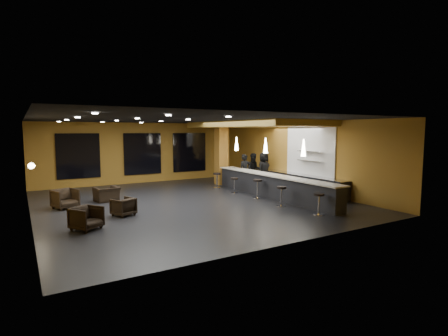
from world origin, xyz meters
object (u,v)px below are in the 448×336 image
staff_c (264,169)px  bar_stool_4 (217,178)px  pendant_1 (266,146)px  armchair_a (86,218)px  staff_a (245,171)px  staff_b (254,170)px  bar_stool_3 (234,183)px  armchair_b (123,207)px  armchair_d (107,194)px  armchair_c (65,199)px  pendant_2 (237,144)px  bar_stool_1 (281,194)px  bar_stool_0 (319,201)px  column (221,154)px  bar_counter (272,186)px  prep_counter (297,183)px  bar_stool_2 (258,186)px  pendant_0 (303,148)px

staff_c → bar_stool_4: staff_c is taller
pendant_1 → armchair_a: size_ratio=0.89×
pendant_1 → staff_a: 2.91m
staff_b → bar_stool_3: bearing=-123.7°
armchair_b → armchair_d: armchair_b is taller
pendant_1 → staff_c: 3.10m
armchair_c → pendant_2: bearing=-15.2°
armchair_b → bar_stool_1: 6.12m
pendant_2 → bar_stool_1: pendant_2 is taller
bar_stool_4 → bar_stool_0: bearing=-88.2°
column → staff_a: size_ratio=1.96×
staff_a → armchair_d: size_ratio=1.86×
bar_stool_1 → bar_counter: bearing=63.2°
staff_a → staff_b: bearing=10.9°
staff_a → prep_counter: bearing=-56.3°
column → armchair_c: 8.84m
armchair_c → bar_stool_1: (7.55, -4.00, 0.13)m
armchair_a → staff_c: bearing=-11.9°
armchair_c → bar_stool_2: 8.01m
staff_c → bar_stool_3: (-2.50, -0.97, -0.45)m
bar_counter → bar_stool_4: (-0.88, 3.53, 0.02)m
prep_counter → staff_c: (-0.40, 2.24, 0.50)m
bar_stool_4 → bar_stool_2: bearing=-86.8°
staff_b → staff_c: size_ratio=0.97×
armchair_d → armchair_a: bearing=60.9°
prep_counter → column: column is taller
prep_counter → armchair_b: (-8.76, -0.55, -0.11)m
armchair_c → bar_stool_4: (7.53, 1.25, 0.13)m
armchair_b → bar_stool_4: size_ratio=0.88×
column → staff_a: column is taller
bar_stool_0 → staff_b: bearing=74.4°
pendant_2 → bar_stool_0: (-0.66, -6.54, -1.84)m
staff_b → bar_stool_2: (-1.88, -2.92, -0.36)m
bar_counter → pendant_2: bearing=90.0°
armchair_c → bar_counter: bearing=-35.2°
prep_counter → pendant_1: size_ratio=8.57×
pendant_0 → staff_a: 5.20m
prep_counter → pendant_0: size_ratio=8.57×
bar_counter → armchair_b: bearing=-179.6°
armchair_b → bar_stool_3: size_ratio=0.94×
pendant_2 → bar_stool_3: 2.41m
bar_stool_3 → bar_stool_4: size_ratio=0.93×
bar_stool_2 → bar_stool_3: bar_stool_2 is taller
armchair_d → bar_stool_2: bar_stool_2 is taller
pendant_2 → bar_stool_2: bearing=-103.7°
staff_b → bar_stool_1: (-2.05, -4.78, -0.39)m
staff_b → armchair_c: (-9.60, -0.78, -0.52)m
pendant_0 → armchair_a: 8.47m
pendant_2 → armchair_a: size_ratio=0.89×
pendant_2 → bar_stool_4: 2.10m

